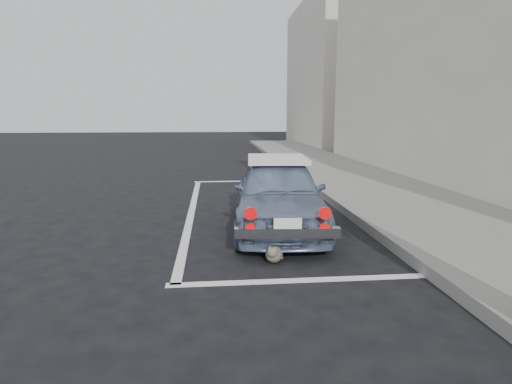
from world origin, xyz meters
TOP-DOWN VIEW (x-y plane):
  - ground at (0.00, 0.00)m, footprint 80.00×80.00m
  - sidewalk at (3.20, 2.00)m, footprint 2.80×40.00m
  - building_far at (6.35, 20.00)m, footprint 3.50×10.00m
  - pline_rear at (0.50, -0.50)m, footprint 3.00×0.12m
  - pline_front at (0.50, 6.50)m, footprint 3.00×0.12m
  - pline_side at (-0.90, 3.00)m, footprint 0.12×7.00m
  - retro_coupe at (0.50, 1.64)m, footprint 1.58×3.38m
  - cat at (0.23, 0.10)m, footprint 0.29×0.45m

SIDE VIEW (x-z plane):
  - ground at x=0.00m, z-range 0.00..0.00m
  - pline_rear at x=0.50m, z-range 0.00..0.01m
  - pline_front at x=0.50m, z-range 0.00..0.01m
  - pline_side at x=-0.90m, z-range 0.00..0.01m
  - sidewalk at x=3.20m, z-range 0.00..0.15m
  - cat at x=0.23m, z-range -0.01..0.24m
  - retro_coupe at x=0.50m, z-range 0.01..1.12m
  - building_far at x=6.35m, z-range 0.00..8.00m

